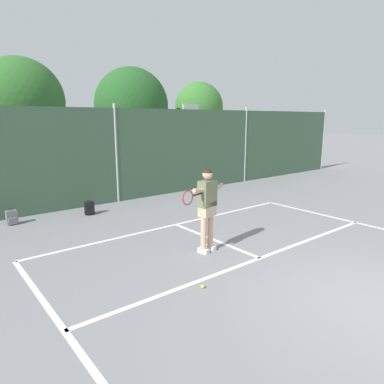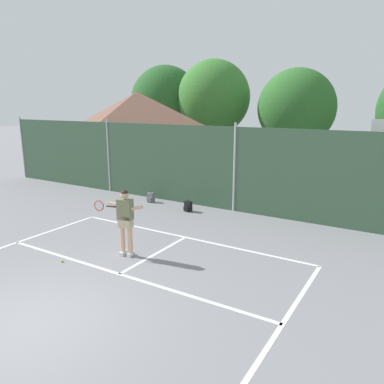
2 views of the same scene
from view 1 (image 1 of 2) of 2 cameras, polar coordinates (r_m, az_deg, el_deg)
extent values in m
plane|color=gray|center=(6.42, 28.92, -16.34)|extent=(120.00, 120.00, 0.00)
cube|color=white|center=(9.65, -2.67, -5.37)|extent=(8.20, 0.10, 0.01)
cube|color=white|center=(7.55, 11.16, -10.67)|extent=(8.20, 0.10, 0.01)
cube|color=white|center=(8.51, 3.48, -7.80)|extent=(0.10, 2.97, 0.01)
cube|color=#38563D|center=(12.29, -12.41, 5.85)|extent=(26.00, 0.05, 3.25)
cylinder|color=#B2B2B7|center=(12.28, -12.43, 6.20)|extent=(0.09, 0.09, 3.40)
cylinder|color=#B2B2B7|center=(16.22, 8.80, 7.70)|extent=(0.09, 0.09, 3.40)
cylinder|color=#B2B2B7|center=(21.44, 20.82, 8.09)|extent=(0.09, 0.09, 3.40)
cylinder|color=#284CB2|center=(16.60, -0.42, 7.34)|extent=(0.12, 0.12, 3.05)
cube|color=white|center=(16.47, -0.21, 13.30)|extent=(0.90, 0.06, 0.60)
torus|color=#D85919|center=(16.25, 0.40, 12.55)|extent=(0.48, 0.48, 0.02)
cylinder|color=brown|center=(21.47, -25.73, 5.63)|extent=(0.36, 0.36, 1.86)
ellipsoid|color=#2D6628|center=(21.40, -26.45, 13.34)|extent=(4.63, 4.17, 4.63)
cylinder|color=brown|center=(23.90, -9.66, 6.89)|extent=(0.36, 0.36, 1.62)
ellipsoid|color=#235623|center=(23.83, -9.91, 13.88)|extent=(4.94, 4.45, 4.94)
cylinder|color=brown|center=(27.16, 1.18, 8.18)|extent=(0.36, 0.36, 2.11)
ellipsoid|color=#38752D|center=(27.11, 1.21, 13.81)|extent=(3.80, 3.42, 3.80)
cube|color=silver|center=(7.85, 3.01, -9.17)|extent=(0.17, 0.28, 0.10)
cube|color=silver|center=(7.68, 1.90, -9.67)|extent=(0.17, 0.28, 0.10)
cylinder|color=tan|center=(7.70, 3.05, -5.98)|extent=(0.13, 0.13, 0.82)
cylinder|color=tan|center=(7.52, 1.93, -6.42)|extent=(0.13, 0.13, 0.82)
cube|color=tan|center=(7.48, 2.53, -2.77)|extent=(0.40, 0.30, 0.32)
cube|color=#6B704C|center=(7.40, 2.55, -0.23)|extent=(0.44, 0.31, 0.56)
sphere|color=tan|center=(7.32, 2.58, 2.91)|extent=(0.22, 0.22, 0.22)
sphere|color=black|center=(7.32, 2.58, 3.06)|extent=(0.21, 0.21, 0.21)
cylinder|color=tan|center=(7.21, 1.73, 0.27)|extent=(0.56, 0.19, 0.17)
cylinder|color=tan|center=(7.60, 3.86, 0.48)|extent=(0.51, 0.18, 0.22)
cylinder|color=black|center=(7.05, 0.86, -0.41)|extent=(0.30, 0.09, 0.04)
torus|color=red|center=(6.76, -0.71, -0.96)|extent=(0.30, 0.08, 0.30)
cylinder|color=silver|center=(6.76, -0.71, -0.96)|extent=(0.26, 0.05, 0.26)
sphere|color=#CCE033|center=(6.21, 1.77, -15.34)|extent=(0.07, 0.07, 0.07)
cube|color=slate|center=(10.84, -27.65, -3.74)|extent=(0.28, 0.19, 0.40)
cube|color=slate|center=(10.74, -27.47, -4.29)|extent=(0.23, 0.07, 0.18)
torus|color=black|center=(10.78, -27.77, -2.61)|extent=(0.09, 0.02, 0.09)
cube|color=black|center=(11.05, -16.61, -2.55)|extent=(0.31, 0.23, 0.40)
cube|color=black|center=(10.96, -16.46, -3.10)|extent=(0.23, 0.10, 0.18)
torus|color=black|center=(11.00, -16.68, -1.44)|extent=(0.09, 0.03, 0.09)
camera|label=2|loc=(11.49, 62.15, 11.75)|focal=34.77mm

